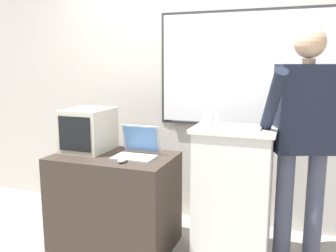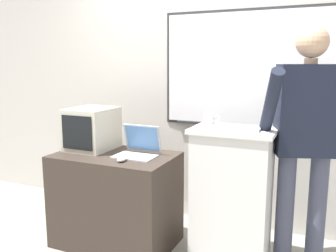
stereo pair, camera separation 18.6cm
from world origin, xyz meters
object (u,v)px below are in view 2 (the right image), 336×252
(person_presenter, at_px, (306,131))
(coffee_mug, at_px, (210,118))
(lectern_podium, at_px, (231,197))
(wireless_keyboard, at_px, (229,128))
(computer_mouse_by_laptop, at_px, (122,159))
(crt_monitor, at_px, (92,129))
(laptop, at_px, (139,146))
(side_desk, at_px, (116,199))

(person_presenter, bearing_deg, coffee_mug, 163.55)
(lectern_podium, relative_size, person_presenter, 0.59)
(wireless_keyboard, height_order, computer_mouse_by_laptop, wireless_keyboard)
(person_presenter, distance_m, wireless_keyboard, 0.55)
(wireless_keyboard, bearing_deg, crt_monitor, 178.06)
(computer_mouse_by_laptop, relative_size, crt_monitor, 0.24)
(laptop, relative_size, wireless_keyboard, 0.76)
(coffee_mug, bearing_deg, crt_monitor, -171.80)
(crt_monitor, relative_size, coffee_mug, 3.22)
(lectern_podium, distance_m, side_desk, 0.96)
(side_desk, xyz_separation_m, computer_mouse_by_laptop, (0.17, -0.17, 0.40))
(lectern_podium, height_order, wireless_keyboard, wireless_keyboard)
(side_desk, distance_m, coffee_mug, 1.03)
(crt_monitor, height_order, coffee_mug, crt_monitor)
(crt_monitor, bearing_deg, coffee_mug, 8.20)
(side_desk, bearing_deg, crt_monitor, 163.59)
(laptop, bearing_deg, computer_mouse_by_laptop, -96.91)
(lectern_podium, height_order, coffee_mug, coffee_mug)
(coffee_mug, bearing_deg, wireless_keyboard, -42.63)
(computer_mouse_by_laptop, relative_size, coffee_mug, 0.78)
(lectern_podium, relative_size, computer_mouse_by_laptop, 10.41)
(side_desk, height_order, coffee_mug, coffee_mug)
(laptop, xyz_separation_m, crt_monitor, (-0.47, 0.02, 0.10))
(lectern_podium, xyz_separation_m, coffee_mug, (-0.22, 0.13, 0.56))
(side_desk, height_order, laptop, laptop)
(laptop, bearing_deg, person_presenter, 9.35)
(lectern_podium, distance_m, crt_monitor, 1.30)
(wireless_keyboard, height_order, coffee_mug, coffee_mug)
(lectern_podium, distance_m, wireless_keyboard, 0.53)
(laptop, bearing_deg, side_desk, -163.29)
(computer_mouse_by_laptop, height_order, crt_monitor, crt_monitor)
(person_presenter, height_order, laptop, person_presenter)
(side_desk, distance_m, computer_mouse_by_laptop, 0.47)
(person_presenter, height_order, wireless_keyboard, person_presenter)
(side_desk, bearing_deg, laptop, 16.71)
(laptop, height_order, computer_mouse_by_laptop, laptop)
(person_presenter, xyz_separation_m, computer_mouse_by_laptop, (-1.26, -0.43, -0.24))
(lectern_podium, distance_m, coffee_mug, 0.62)
(computer_mouse_by_laptop, bearing_deg, wireless_keyboard, 15.46)
(side_desk, bearing_deg, computer_mouse_by_laptop, -45.58)
(side_desk, bearing_deg, coffee_mug, 17.33)
(lectern_podium, xyz_separation_m, wireless_keyboard, (-0.02, -0.05, 0.53))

